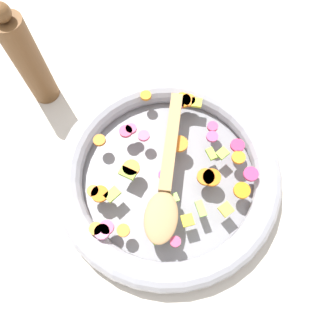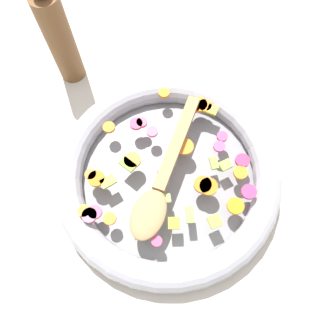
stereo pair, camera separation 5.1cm
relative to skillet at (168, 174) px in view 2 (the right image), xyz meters
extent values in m
plane|color=beige|center=(0.00, 0.00, -0.02)|extent=(4.00, 4.00, 0.00)
cylinder|color=slate|center=(0.00, 0.00, -0.02)|extent=(0.37, 0.37, 0.01)
torus|color=#9E9EA5|center=(0.00, 0.00, 0.00)|extent=(0.42, 0.42, 0.05)
cylinder|color=orange|center=(-0.02, -0.13, 0.03)|extent=(0.03, 0.03, 0.01)
cylinder|color=orange|center=(0.12, -0.07, 0.03)|extent=(0.04, 0.04, 0.01)
cylinder|color=orange|center=(0.02, 0.06, 0.03)|extent=(0.04, 0.04, 0.01)
cylinder|color=orange|center=(0.00, 0.14, 0.03)|extent=(0.02, 0.02, 0.01)
cylinder|color=orange|center=(-0.08, 0.11, 0.03)|extent=(0.03, 0.03, 0.01)
cylinder|color=orange|center=(0.09, 0.10, 0.03)|extent=(0.03, 0.03, 0.01)
cylinder|color=orange|center=(-0.04, -0.07, 0.03)|extent=(0.04, 0.04, 0.01)
cylinder|color=orange|center=(-0.07, 0.15, 0.03)|extent=(0.03, 0.03, 0.01)
cylinder|color=orange|center=(-0.08, -0.11, 0.03)|extent=(0.03, 0.03, 0.01)
cylinder|color=orange|center=(0.16, -0.01, 0.03)|extent=(0.03, 0.03, 0.01)
cylinder|color=orange|center=(0.12, -0.08, 0.03)|extent=(0.03, 0.03, 0.01)
cylinder|color=orange|center=(0.04, -0.03, 0.03)|extent=(0.05, 0.05, 0.01)
cylinder|color=orange|center=(-0.04, -0.06, 0.03)|extent=(0.04, 0.04, 0.01)
cylinder|color=orange|center=(-0.01, 0.13, 0.03)|extent=(0.04, 0.04, 0.01)
cube|color=#88AD36|center=(0.01, 0.07, 0.03)|extent=(0.03, 0.03, 0.01)
cube|color=#95C33E|center=(0.00, -0.08, 0.03)|extent=(0.02, 0.02, 0.01)
cube|color=#9ABC3E|center=(-0.02, 0.11, 0.03)|extent=(0.03, 0.03, 0.01)
cube|color=#92C242|center=(-0.01, -0.10, 0.03)|extent=(0.02, 0.03, 0.01)
cube|color=#87B849|center=(-0.09, -0.03, 0.03)|extent=(0.03, 0.01, 0.01)
cube|color=#8FC145|center=(-0.11, 0.06, 0.03)|extent=(0.02, 0.02, 0.01)
cube|color=#94BE53|center=(-0.06, 0.02, 0.03)|extent=(0.02, 0.03, 0.01)
cube|color=#B8C958|center=(-0.09, 0.03, 0.03)|extent=(0.03, 0.02, 0.01)
cylinder|color=#D53D63|center=(-0.13, 0.03, 0.03)|extent=(0.03, 0.03, 0.01)
cylinder|color=#DC2E5C|center=(0.00, -0.13, 0.03)|extent=(0.03, 0.03, 0.01)
cylinder|color=#DC6595|center=(-0.07, 0.14, 0.03)|extent=(0.03, 0.03, 0.01)
cylinder|color=#D74782|center=(0.03, -0.10, 0.03)|extent=(0.03, 0.03, 0.01)
cylinder|color=#E55375|center=(0.12, -0.06, 0.03)|extent=(0.03, 0.03, 0.01)
cylinder|color=#D33D68|center=(0.05, -0.11, 0.03)|extent=(0.03, 0.03, 0.01)
cylinder|color=#C83265|center=(-0.06, -0.13, 0.03)|extent=(0.04, 0.04, 0.01)
cylinder|color=#D2476E|center=(-0.07, 0.13, 0.03)|extent=(0.03, 0.03, 0.01)
cylinder|color=#CB4368|center=(0.10, 0.04, 0.03)|extent=(0.03, 0.03, 0.01)
cylinder|color=#C72C70|center=(-0.01, 0.01, 0.03)|extent=(0.03, 0.03, 0.01)
cylinder|color=#E64F7B|center=(0.07, 0.02, 0.03)|extent=(0.03, 0.03, 0.01)
cylinder|color=#D83659|center=(0.09, 0.05, 0.03)|extent=(0.03, 0.03, 0.01)
cube|color=yellow|center=(-0.10, -0.07, 0.03)|extent=(0.03, 0.03, 0.01)
cube|color=yellow|center=(-0.10, 0.00, 0.03)|extent=(0.02, 0.02, 0.01)
cube|color=yellow|center=(0.11, -0.10, 0.03)|extent=(0.03, 0.03, 0.01)
cube|color=#A87F51|center=(0.04, -0.02, 0.04)|extent=(0.19, 0.10, 0.01)
ellipsoid|color=#A87F51|center=(-0.08, 0.04, 0.04)|extent=(0.11, 0.09, 0.01)
cylinder|color=brown|center=(0.27, 0.18, 0.08)|extent=(0.05, 0.05, 0.20)
camera|label=1|loc=(-0.21, 0.07, 0.57)|focal=35.00mm
camera|label=2|loc=(-0.22, 0.02, 0.57)|focal=35.00mm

